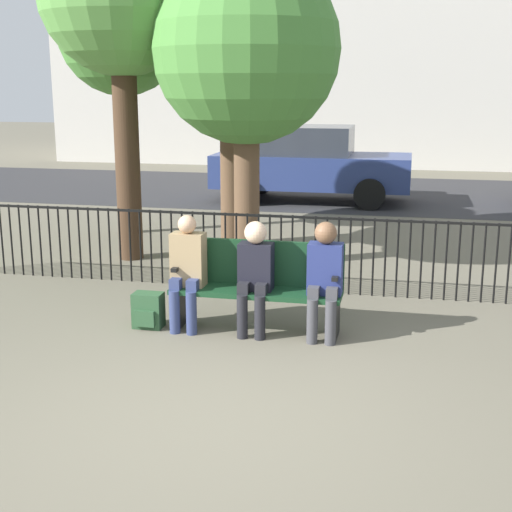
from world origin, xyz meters
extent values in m
plane|color=#605B4C|center=(0.00, 0.00, 0.00)|extent=(80.00, 80.00, 0.00)
cube|color=#14381E|center=(0.00, 2.02, 0.42)|extent=(1.75, 0.45, 0.05)
cube|color=#14381E|center=(0.00, 2.22, 0.69)|extent=(1.75, 0.05, 0.47)
cube|color=black|center=(-0.81, 2.02, 0.20)|extent=(0.06, 0.38, 0.40)
cube|color=black|center=(0.81, 2.02, 0.20)|extent=(0.06, 0.38, 0.40)
cube|color=black|center=(-0.81, 2.02, 0.65)|extent=(0.06, 0.38, 0.04)
cube|color=black|center=(0.81, 2.02, 0.65)|extent=(0.06, 0.38, 0.04)
cylinder|color=navy|center=(-0.80, 1.80, 0.23)|extent=(0.11, 0.11, 0.45)
cylinder|color=navy|center=(-0.62, 1.80, 0.23)|extent=(0.11, 0.11, 0.45)
cube|color=navy|center=(-0.80, 1.90, 0.50)|extent=(0.11, 0.20, 0.12)
cube|color=navy|center=(-0.62, 1.90, 0.50)|extent=(0.11, 0.20, 0.12)
cube|color=#997F59|center=(-0.71, 2.02, 0.73)|extent=(0.34, 0.22, 0.56)
sphere|color=tan|center=(-0.71, 2.00, 1.10)|extent=(0.19, 0.19, 0.19)
cylinder|color=black|center=(-0.09, 1.80, 0.23)|extent=(0.11, 0.11, 0.45)
cylinder|color=black|center=(0.09, 1.80, 0.23)|extent=(0.11, 0.11, 0.45)
cube|color=black|center=(-0.09, 1.90, 0.50)|extent=(0.11, 0.20, 0.12)
cube|color=black|center=(0.09, 1.90, 0.50)|extent=(0.11, 0.20, 0.12)
cube|color=black|center=(0.00, 2.02, 0.69)|extent=(0.34, 0.22, 0.48)
sphere|color=beige|center=(0.00, 2.00, 1.05)|extent=(0.23, 0.23, 0.23)
cylinder|color=#3D3D42|center=(0.61, 1.80, 0.23)|extent=(0.11, 0.11, 0.45)
cylinder|color=#3D3D42|center=(0.79, 1.80, 0.23)|extent=(0.11, 0.11, 0.45)
cube|color=#3D3D42|center=(0.61, 1.90, 0.50)|extent=(0.11, 0.20, 0.12)
cube|color=#3D3D42|center=(0.79, 1.90, 0.50)|extent=(0.11, 0.20, 0.12)
cube|color=navy|center=(0.70, 2.02, 0.71)|extent=(0.34, 0.22, 0.51)
sphere|color=brown|center=(0.70, 2.00, 1.07)|extent=(0.22, 0.22, 0.22)
cube|color=#284C2D|center=(-1.13, 1.91, 0.19)|extent=(0.31, 0.20, 0.37)
cube|color=#284C2D|center=(-1.13, 1.79, 0.13)|extent=(0.21, 0.04, 0.17)
cylinder|color=black|center=(-3.80, 3.56, 0.47)|extent=(0.02, 0.02, 0.95)
cylinder|color=black|center=(-3.66, 3.56, 0.47)|extent=(0.02, 0.02, 0.95)
cylinder|color=black|center=(-3.52, 3.56, 0.47)|extent=(0.02, 0.02, 0.95)
cylinder|color=black|center=(-3.38, 3.56, 0.47)|extent=(0.02, 0.02, 0.95)
cylinder|color=black|center=(-3.24, 3.56, 0.47)|extent=(0.02, 0.02, 0.95)
cylinder|color=black|center=(-3.10, 3.56, 0.47)|extent=(0.02, 0.02, 0.95)
cylinder|color=black|center=(-2.96, 3.56, 0.47)|extent=(0.02, 0.02, 0.95)
cylinder|color=black|center=(-2.82, 3.56, 0.47)|extent=(0.02, 0.02, 0.95)
cylinder|color=black|center=(-2.68, 3.56, 0.47)|extent=(0.02, 0.02, 0.95)
cylinder|color=black|center=(-2.54, 3.56, 0.47)|extent=(0.02, 0.02, 0.95)
cylinder|color=black|center=(-2.40, 3.56, 0.47)|extent=(0.02, 0.02, 0.95)
cylinder|color=black|center=(-2.26, 3.56, 0.47)|extent=(0.02, 0.02, 0.95)
cylinder|color=black|center=(-2.12, 3.56, 0.47)|extent=(0.02, 0.02, 0.95)
cylinder|color=black|center=(-1.98, 3.56, 0.47)|extent=(0.02, 0.02, 0.95)
cylinder|color=black|center=(-1.84, 3.56, 0.47)|extent=(0.02, 0.02, 0.95)
cylinder|color=black|center=(-1.70, 3.56, 0.47)|extent=(0.02, 0.02, 0.95)
cylinder|color=black|center=(-1.56, 3.56, 0.47)|extent=(0.02, 0.02, 0.95)
cylinder|color=black|center=(-1.42, 3.56, 0.47)|extent=(0.02, 0.02, 0.95)
cylinder|color=black|center=(-1.28, 3.56, 0.47)|extent=(0.02, 0.02, 0.95)
cylinder|color=black|center=(-1.14, 3.56, 0.47)|extent=(0.02, 0.02, 0.95)
cylinder|color=black|center=(-1.00, 3.56, 0.47)|extent=(0.02, 0.02, 0.95)
cylinder|color=black|center=(-0.86, 3.56, 0.47)|extent=(0.02, 0.02, 0.95)
cylinder|color=black|center=(-0.72, 3.56, 0.47)|extent=(0.02, 0.02, 0.95)
cylinder|color=black|center=(-0.58, 3.56, 0.47)|extent=(0.02, 0.02, 0.95)
cylinder|color=black|center=(-0.44, 3.56, 0.47)|extent=(0.02, 0.02, 0.95)
cylinder|color=black|center=(-0.30, 3.56, 0.47)|extent=(0.02, 0.02, 0.95)
cylinder|color=black|center=(-0.16, 3.56, 0.47)|extent=(0.02, 0.02, 0.95)
cylinder|color=black|center=(-0.02, 3.56, 0.47)|extent=(0.02, 0.02, 0.95)
cylinder|color=black|center=(0.12, 3.56, 0.47)|extent=(0.02, 0.02, 0.95)
cylinder|color=black|center=(0.26, 3.56, 0.47)|extent=(0.02, 0.02, 0.95)
cylinder|color=black|center=(0.40, 3.56, 0.47)|extent=(0.02, 0.02, 0.95)
cylinder|color=black|center=(0.54, 3.56, 0.47)|extent=(0.02, 0.02, 0.95)
cylinder|color=black|center=(0.68, 3.56, 0.47)|extent=(0.02, 0.02, 0.95)
cylinder|color=black|center=(0.82, 3.56, 0.47)|extent=(0.02, 0.02, 0.95)
cylinder|color=black|center=(0.96, 3.56, 0.47)|extent=(0.02, 0.02, 0.95)
cylinder|color=black|center=(1.10, 3.56, 0.47)|extent=(0.02, 0.02, 0.95)
cylinder|color=black|center=(1.24, 3.56, 0.47)|extent=(0.02, 0.02, 0.95)
cylinder|color=black|center=(1.38, 3.56, 0.47)|extent=(0.02, 0.02, 0.95)
cylinder|color=black|center=(1.52, 3.56, 0.47)|extent=(0.02, 0.02, 0.95)
cylinder|color=black|center=(1.66, 3.56, 0.47)|extent=(0.02, 0.02, 0.95)
cylinder|color=black|center=(1.80, 3.56, 0.47)|extent=(0.02, 0.02, 0.95)
cylinder|color=black|center=(1.94, 3.56, 0.47)|extent=(0.02, 0.02, 0.95)
cylinder|color=black|center=(2.08, 3.56, 0.47)|extent=(0.02, 0.02, 0.95)
cylinder|color=black|center=(2.22, 3.56, 0.47)|extent=(0.02, 0.02, 0.95)
cylinder|color=black|center=(2.36, 3.56, 0.47)|extent=(0.02, 0.02, 0.95)
cylinder|color=black|center=(2.50, 3.56, 0.47)|extent=(0.02, 0.02, 0.95)
cylinder|color=black|center=(2.64, 3.56, 0.47)|extent=(0.02, 0.02, 0.95)
cube|color=black|center=(0.00, 3.56, 0.93)|extent=(9.00, 0.03, 0.03)
cylinder|color=#422D1E|center=(-3.20, 6.51, 1.38)|extent=(0.20, 0.20, 2.76)
sphere|color=#478438|center=(-3.20, 6.51, 3.32)|extent=(2.06, 2.06, 2.06)
cylinder|color=brown|center=(-1.23, 5.94, 1.57)|extent=(0.36, 0.36, 3.15)
sphere|color=#569342|center=(-1.23, 5.94, 3.67)|extent=(1.91, 1.91, 1.91)
cylinder|color=brown|center=(-0.69, 4.62, 1.12)|extent=(0.35, 0.35, 2.25)
sphere|color=#478438|center=(-0.69, 4.62, 2.93)|extent=(2.48, 2.48, 2.48)
cylinder|color=#422D1E|center=(-2.46, 4.76, 1.54)|extent=(0.35, 0.35, 3.08)
cube|color=#2B2B2D|center=(0.00, 12.00, 0.00)|extent=(24.00, 6.00, 0.01)
cube|color=navy|center=(-0.60, 10.52, 0.67)|extent=(4.20, 1.70, 0.70)
cube|color=#2D333D|center=(-0.91, 10.52, 1.32)|extent=(2.31, 1.56, 0.60)
cylinder|color=black|center=(0.71, 9.65, 0.32)|extent=(0.64, 0.20, 0.64)
cylinder|color=black|center=(0.71, 11.39, 0.32)|extent=(0.64, 0.20, 0.64)
cylinder|color=black|center=(-1.90, 9.65, 0.32)|extent=(0.64, 0.20, 0.64)
cylinder|color=black|center=(-1.90, 11.39, 0.32)|extent=(0.64, 0.20, 0.64)
camera|label=1|loc=(1.47, -4.79, 2.48)|focal=50.00mm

